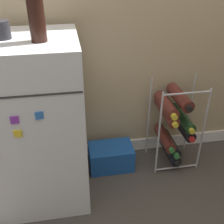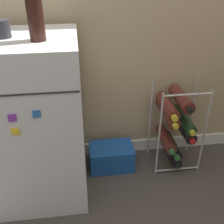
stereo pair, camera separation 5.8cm
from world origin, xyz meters
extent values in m
plane|color=#423D38|center=(0.00, 0.00, 0.00)|extent=(14.00, 14.00, 0.00)
cube|color=white|center=(0.00, 0.65, 0.04)|extent=(6.79, 0.01, 0.09)
cube|color=silver|center=(-0.55, 0.36, 0.48)|extent=(0.52, 0.49, 0.96)
cube|color=#2D2D2D|center=(-0.55, 0.11, 0.78)|extent=(0.51, 0.00, 0.01)
cube|color=purple|center=(-0.60, 0.11, 0.67)|extent=(0.04, 0.01, 0.04)
cube|color=yellow|center=(-0.60, 0.11, 0.60)|extent=(0.04, 0.01, 0.04)
cube|color=blue|center=(-0.49, 0.11, 0.68)|extent=(0.04, 0.01, 0.04)
cylinder|color=#B2B2B7|center=(0.18, 0.38, 0.30)|extent=(0.01, 0.01, 0.60)
cylinder|color=#B2B2B7|center=(0.47, 0.38, 0.30)|extent=(0.01, 0.01, 0.60)
cylinder|color=#B2B2B7|center=(0.18, 0.60, 0.30)|extent=(0.01, 0.01, 0.60)
cylinder|color=#B2B2B7|center=(0.47, 0.60, 0.30)|extent=(0.01, 0.01, 0.60)
cylinder|color=#B2B2B7|center=(0.33, 0.38, 0.02)|extent=(0.30, 0.01, 0.01)
cylinder|color=#B2B2B7|center=(0.33, 0.38, 0.58)|extent=(0.30, 0.01, 0.01)
cylinder|color=black|center=(0.30, 0.49, 0.09)|extent=(0.07, 0.29, 0.07)
cylinder|color=black|center=(0.30, 0.34, 0.09)|extent=(0.03, 0.02, 0.03)
cylinder|color=black|center=(0.30, 0.49, 0.14)|extent=(0.08, 0.25, 0.08)
cylinder|color=#2D7033|center=(0.30, 0.36, 0.14)|extent=(0.04, 0.02, 0.04)
cylinder|color=#56231E|center=(0.26, 0.49, 0.20)|extent=(0.07, 0.25, 0.07)
cylinder|color=#2D7033|center=(0.26, 0.35, 0.20)|extent=(0.04, 0.02, 0.04)
cylinder|color=black|center=(0.38, 0.49, 0.28)|extent=(0.07, 0.28, 0.07)
cylinder|color=red|center=(0.38, 0.34, 0.28)|extent=(0.03, 0.02, 0.03)
cylinder|color=#19381E|center=(0.37, 0.49, 0.35)|extent=(0.07, 0.29, 0.07)
cylinder|color=gold|center=(0.37, 0.34, 0.35)|extent=(0.03, 0.02, 0.03)
cylinder|color=#56231E|center=(0.25, 0.49, 0.41)|extent=(0.07, 0.30, 0.07)
cylinder|color=gold|center=(0.25, 0.33, 0.41)|extent=(0.03, 0.02, 0.03)
cylinder|color=#56231E|center=(0.25, 0.49, 0.45)|extent=(0.08, 0.26, 0.08)
cylinder|color=gold|center=(0.25, 0.35, 0.45)|extent=(0.04, 0.02, 0.04)
cylinder|color=#56231E|center=(0.33, 0.49, 0.50)|extent=(0.08, 0.28, 0.08)
cylinder|color=black|center=(0.33, 0.34, 0.50)|extent=(0.04, 0.02, 0.04)
cube|color=#194C9E|center=(-0.11, 0.50, 0.08)|extent=(0.29, 0.19, 0.16)
cylinder|color=#28282D|center=(-0.62, 0.36, 1.00)|extent=(0.07, 0.07, 0.08)
cylinder|color=black|center=(-0.46, 0.29, 1.08)|extent=(0.07, 0.07, 0.24)
camera|label=1|loc=(-0.36, -0.98, 1.31)|focal=45.00mm
camera|label=2|loc=(-0.30, -0.99, 1.31)|focal=45.00mm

